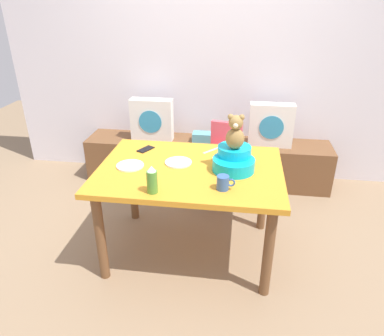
# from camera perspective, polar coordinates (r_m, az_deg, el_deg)

# --- Properties ---
(ground_plane) EXTENTS (8.00, 8.00, 0.00)m
(ground_plane) POSITION_cam_1_polar(r_m,az_deg,el_deg) (2.99, -0.28, -12.84)
(ground_plane) COLOR #8C7256
(back_wall) EXTENTS (4.40, 0.10, 2.60)m
(back_wall) POSITION_cam_1_polar(r_m,az_deg,el_deg) (3.86, 3.07, 17.46)
(back_wall) COLOR silver
(back_wall) RESTS_ON ground_plane
(window_bench) EXTENTS (2.60, 0.44, 0.46)m
(window_bench) POSITION_cam_1_polar(r_m,az_deg,el_deg) (3.91, 2.34, 1.16)
(window_bench) COLOR brown
(window_bench) RESTS_ON ground_plane
(pillow_floral_left) EXTENTS (0.44, 0.15, 0.44)m
(pillow_floral_left) POSITION_cam_1_polar(r_m,az_deg,el_deg) (3.82, -6.44, 7.68)
(pillow_floral_left) COLOR white
(pillow_floral_left) RESTS_ON window_bench
(pillow_floral_right) EXTENTS (0.44, 0.15, 0.44)m
(pillow_floral_right) POSITION_cam_1_polar(r_m,az_deg,el_deg) (3.72, 12.52, 6.70)
(pillow_floral_right) COLOR white
(pillow_floral_right) RESTS_ON window_bench
(book_stack) EXTENTS (0.20, 0.14, 0.09)m
(book_stack) POSITION_cam_1_polar(r_m,az_deg,el_deg) (3.80, 1.64, 4.99)
(book_stack) COLOR #57A3B4
(book_stack) RESTS_ON window_bench
(dining_table) EXTENTS (1.33, 0.96, 0.74)m
(dining_table) POSITION_cam_1_polar(r_m,az_deg,el_deg) (2.63, -0.31, -1.89)
(dining_table) COLOR orange
(dining_table) RESTS_ON ground_plane
(highchair) EXTENTS (0.38, 0.50, 0.79)m
(highchair) POSITION_cam_1_polar(r_m,az_deg,el_deg) (3.38, 4.88, 2.35)
(highchair) COLOR #D84C59
(highchair) RESTS_ON ground_plane
(infant_seat_teal) EXTENTS (0.30, 0.33, 0.16)m
(infant_seat_teal) POSITION_cam_1_polar(r_m,az_deg,el_deg) (2.55, 6.69, 1.29)
(infant_seat_teal) COLOR #0CADD0
(infant_seat_teal) RESTS_ON dining_table
(teddy_bear) EXTENTS (0.13, 0.12, 0.25)m
(teddy_bear) POSITION_cam_1_polar(r_m,az_deg,el_deg) (2.48, 6.94, 5.62)
(teddy_bear) COLOR olive
(teddy_bear) RESTS_ON infant_seat_teal
(ketchup_bottle) EXTENTS (0.07, 0.07, 0.18)m
(ketchup_bottle) POSITION_cam_1_polar(r_m,az_deg,el_deg) (2.24, -6.40, -1.95)
(ketchup_bottle) COLOR #4C8C33
(ketchup_bottle) RESTS_ON dining_table
(coffee_mug) EXTENTS (0.12, 0.08, 0.09)m
(coffee_mug) POSITION_cam_1_polar(r_m,az_deg,el_deg) (2.29, 5.02, -2.36)
(coffee_mug) COLOR #335999
(coffee_mug) RESTS_ON dining_table
(dinner_plate_near) EXTENTS (0.20, 0.20, 0.01)m
(dinner_plate_near) POSITION_cam_1_polar(r_m,az_deg,el_deg) (2.66, -2.19, 0.91)
(dinner_plate_near) COLOR white
(dinner_plate_near) RESTS_ON dining_table
(dinner_plate_far) EXTENTS (0.20, 0.20, 0.01)m
(dinner_plate_far) POSITION_cam_1_polar(r_m,az_deg,el_deg) (2.64, -9.86, 0.38)
(dinner_plate_far) COLOR white
(dinner_plate_far) RESTS_ON dining_table
(cell_phone) EXTENTS (0.13, 0.16, 0.01)m
(cell_phone) POSITION_cam_1_polar(r_m,az_deg,el_deg) (2.91, -7.42, 2.99)
(cell_phone) COLOR black
(cell_phone) RESTS_ON dining_table
(table_fork) EXTENTS (0.12, 0.14, 0.01)m
(table_fork) POSITION_cam_1_polar(r_m,az_deg,el_deg) (2.87, 3.07, 2.80)
(table_fork) COLOR silver
(table_fork) RESTS_ON dining_table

